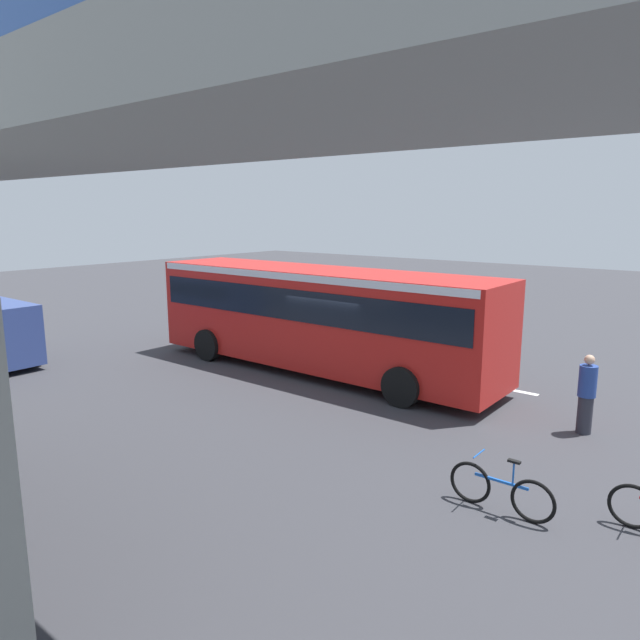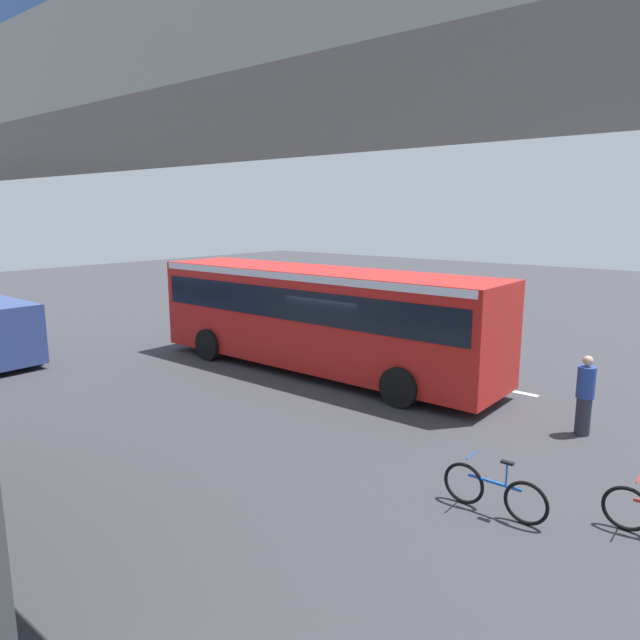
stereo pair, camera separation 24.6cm
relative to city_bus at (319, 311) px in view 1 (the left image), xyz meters
The scene contains 8 objects.
ground 2.20m from the city_bus, 168.96° to the left, with size 80.00×80.00×0.00m, color #38383D.
city_bus is the anchor object (origin of this frame).
bicycle_blue 9.10m from the city_bus, 148.03° to the left, with size 1.77×0.44×0.96m.
pedestrian 7.83m from the city_bus, behind, with size 0.38×0.38×1.79m.
traffic_sign 5.31m from the city_bus, 46.74° to the right, with size 0.08×0.60×2.80m.
lane_dash_leftmost 5.74m from the city_bus, 160.54° to the right, with size 2.00×0.20×0.01m, color silver.
lane_dash_left 2.84m from the city_bus, 121.70° to the right, with size 2.00×0.20×0.01m, color silver.
lane_dash_centre 3.89m from the city_bus, 32.09° to the right, with size 2.00×0.20×0.01m, color silver.
Camera 1 is at (-9.56, 13.11, 4.85)m, focal length 32.08 mm.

